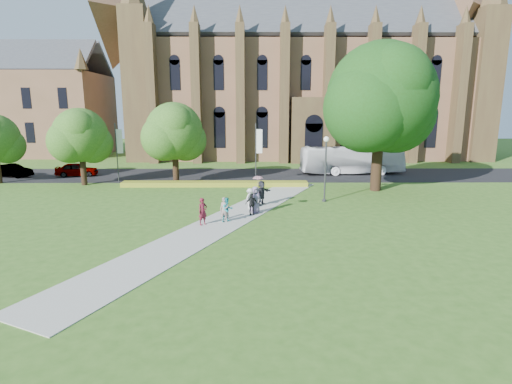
{
  "coord_description": "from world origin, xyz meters",
  "views": [
    {
      "loc": [
        1.72,
        -25.01,
        7.24
      ],
      "look_at": [
        1.92,
        2.52,
        1.6
      ],
      "focal_mm": 28.0,
      "sensor_mm": 36.0,
      "label": 1
    }
  ],
  "objects_px": {
    "large_tree": "(381,97)",
    "car_1": "(12,171)",
    "streetlamp": "(326,161)",
    "car_0": "(77,169)",
    "tour_coach": "(352,160)",
    "pedestrian_0": "(203,211)"
  },
  "relations": [
    {
      "from": "large_tree",
      "to": "car_0",
      "type": "bearing_deg",
      "value": 165.07
    },
    {
      "from": "tour_coach",
      "to": "car_1",
      "type": "relative_size",
      "value": 2.73
    },
    {
      "from": "pedestrian_0",
      "to": "tour_coach",
      "type": "bearing_deg",
      "value": 13.4
    },
    {
      "from": "pedestrian_0",
      "to": "streetlamp",
      "type": "bearing_deg",
      "value": -4.64
    },
    {
      "from": "large_tree",
      "to": "car_1",
      "type": "bearing_deg",
      "value": 168.55
    },
    {
      "from": "streetlamp",
      "to": "car_1",
      "type": "height_order",
      "value": "streetlamp"
    },
    {
      "from": "streetlamp",
      "to": "tour_coach",
      "type": "distance_m",
      "value": 15.39
    },
    {
      "from": "large_tree",
      "to": "tour_coach",
      "type": "distance_m",
      "value": 11.81
    },
    {
      "from": "large_tree",
      "to": "streetlamp",
      "type": "bearing_deg",
      "value": -140.71
    },
    {
      "from": "tour_coach",
      "to": "car_0",
      "type": "height_order",
      "value": "tour_coach"
    },
    {
      "from": "car_0",
      "to": "pedestrian_0",
      "type": "xyz_separation_m",
      "value": [
        16.47,
        -19.57,
        0.14
      ]
    },
    {
      "from": "car_1",
      "to": "pedestrian_0",
      "type": "bearing_deg",
      "value": -116.15
    },
    {
      "from": "large_tree",
      "to": "car_0",
      "type": "xyz_separation_m",
      "value": [
        -30.97,
        8.26,
        -7.59
      ]
    },
    {
      "from": "large_tree",
      "to": "car_0",
      "type": "height_order",
      "value": "large_tree"
    },
    {
      "from": "tour_coach",
      "to": "car_0",
      "type": "relative_size",
      "value": 2.67
    },
    {
      "from": "car_0",
      "to": "large_tree",
      "type": "bearing_deg",
      "value": -114.23
    },
    {
      "from": "large_tree",
      "to": "tour_coach",
      "type": "height_order",
      "value": "large_tree"
    },
    {
      "from": "car_0",
      "to": "car_1",
      "type": "xyz_separation_m",
      "value": [
        -6.86,
        -0.59,
        -0.04
      ]
    },
    {
      "from": "large_tree",
      "to": "car_1",
      "type": "relative_size",
      "value": 3.04
    },
    {
      "from": "streetlamp",
      "to": "tour_coach",
      "type": "bearing_deg",
      "value": 68.37
    },
    {
      "from": "streetlamp",
      "to": "car_0",
      "type": "bearing_deg",
      "value": 153.39
    },
    {
      "from": "streetlamp",
      "to": "car_0",
      "type": "relative_size",
      "value": 1.18
    }
  ]
}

